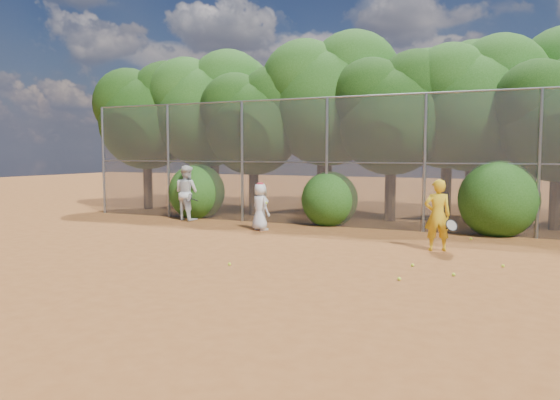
% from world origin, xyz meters
% --- Properties ---
extents(ground, '(80.00, 80.00, 0.00)m').
position_xyz_m(ground, '(0.00, 0.00, 0.00)').
color(ground, brown).
rests_on(ground, ground).
extents(fence_back, '(20.05, 0.09, 4.03)m').
position_xyz_m(fence_back, '(-0.12, 6.00, 2.05)').
color(fence_back, gray).
rests_on(fence_back, ground).
extents(tree_0, '(4.38, 3.81, 6.00)m').
position_xyz_m(tree_0, '(-9.44, 8.04, 3.93)').
color(tree_0, black).
rests_on(tree_0, ground).
extents(tree_1, '(4.64, 4.03, 6.35)m').
position_xyz_m(tree_1, '(-6.94, 8.54, 4.16)').
color(tree_1, black).
rests_on(tree_1, ground).
extents(tree_2, '(3.99, 3.47, 5.47)m').
position_xyz_m(tree_2, '(-4.45, 7.83, 3.58)').
color(tree_2, black).
rests_on(tree_2, ground).
extents(tree_3, '(4.89, 4.26, 6.70)m').
position_xyz_m(tree_3, '(-1.94, 8.84, 4.40)').
color(tree_3, black).
rests_on(tree_3, ground).
extents(tree_4, '(4.19, 3.64, 5.73)m').
position_xyz_m(tree_4, '(0.55, 8.24, 3.76)').
color(tree_4, black).
rests_on(tree_4, ground).
extents(tree_5, '(4.51, 3.92, 6.17)m').
position_xyz_m(tree_5, '(3.06, 9.04, 4.05)').
color(tree_5, black).
rests_on(tree_5, ground).
extents(tree_9, '(4.83, 4.20, 6.62)m').
position_xyz_m(tree_9, '(-7.94, 10.84, 4.34)').
color(tree_9, black).
rests_on(tree_9, ground).
extents(tree_10, '(5.15, 4.48, 7.06)m').
position_xyz_m(tree_10, '(-2.93, 11.05, 4.63)').
color(tree_10, black).
rests_on(tree_10, ground).
extents(tree_11, '(4.64, 4.03, 6.35)m').
position_xyz_m(tree_11, '(2.06, 10.64, 4.16)').
color(tree_11, black).
rests_on(tree_11, ground).
extents(bush_0, '(2.00, 2.00, 2.00)m').
position_xyz_m(bush_0, '(-6.00, 6.30, 1.00)').
color(bush_0, '#1F4E13').
rests_on(bush_0, ground).
extents(bush_1, '(1.80, 1.80, 1.80)m').
position_xyz_m(bush_1, '(-1.00, 6.30, 0.90)').
color(bush_1, '#1F4E13').
rests_on(bush_1, ground).
extents(bush_2, '(2.20, 2.20, 2.20)m').
position_xyz_m(bush_2, '(4.00, 6.30, 1.10)').
color(bush_2, '#1F4E13').
rests_on(bush_2, ground).
extents(player_yellow, '(0.88, 0.66, 1.69)m').
position_xyz_m(player_yellow, '(2.84, 2.98, 0.84)').
color(player_yellow, gold).
rests_on(player_yellow, ground).
extents(player_teen, '(0.82, 0.73, 1.43)m').
position_xyz_m(player_teen, '(-2.46, 4.28, 0.71)').
color(player_teen, white).
rests_on(player_teen, ground).
extents(player_white, '(1.06, 0.92, 1.88)m').
position_xyz_m(player_white, '(-5.82, 5.40, 0.94)').
color(player_white, white).
rests_on(player_white, ground).
extents(ball_0, '(0.07, 0.07, 0.07)m').
position_xyz_m(ball_0, '(3.55, 0.37, 0.03)').
color(ball_0, '#CCEE2B').
rests_on(ball_0, ground).
extents(ball_1, '(0.07, 0.07, 0.07)m').
position_xyz_m(ball_1, '(4.35, 1.61, 0.03)').
color(ball_1, '#CCEE2B').
rests_on(ball_1, ground).
extents(ball_2, '(0.07, 0.07, 0.07)m').
position_xyz_m(ball_2, '(2.70, -0.39, 0.03)').
color(ball_2, '#CCEE2B').
rests_on(ball_2, ground).
extents(ball_3, '(0.07, 0.07, 0.07)m').
position_xyz_m(ball_3, '(2.68, 0.92, 0.03)').
color(ball_3, '#CCEE2B').
rests_on(ball_3, ground).
extents(ball_4, '(0.07, 0.07, 0.07)m').
position_xyz_m(ball_4, '(-0.75, -0.54, 0.03)').
color(ball_4, '#CCEE2B').
rests_on(ball_4, ground).
extents(ball_5, '(0.07, 0.07, 0.07)m').
position_xyz_m(ball_5, '(3.43, 4.98, 0.03)').
color(ball_5, '#CCEE2B').
rests_on(ball_5, ground).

